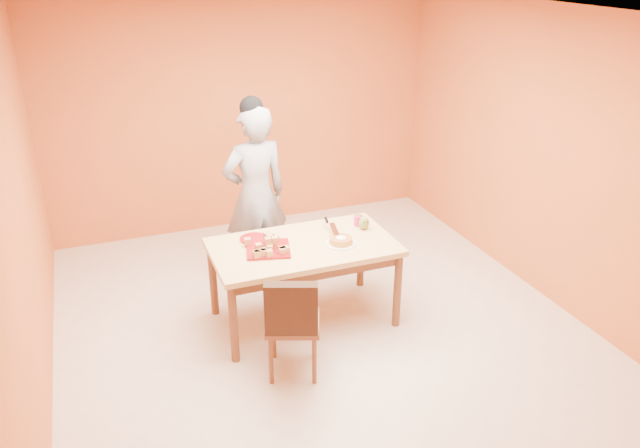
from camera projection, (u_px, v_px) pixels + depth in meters
name	position (u px, v px, depth m)	size (l,w,h in m)	color
floor	(320.00, 326.00, 5.63)	(5.00, 5.00, 0.00)	beige
ceiling	(320.00, 12.00, 4.52)	(5.00, 5.00, 0.00)	silver
wall_back	(243.00, 115.00, 7.20)	(4.50, 4.50, 0.00)	#D76331
wall_left	(19.00, 227.00, 4.34)	(5.00, 5.00, 0.00)	#D76331
wall_right	(545.00, 155.00, 5.81)	(5.00, 5.00, 0.00)	#D76331
dining_table	(303.00, 254.00, 5.47)	(1.60, 0.90, 0.76)	#E2BC76
dining_chair	(294.00, 322.00, 4.84)	(0.55, 0.61, 0.91)	brown
pastry_pile	(268.00, 242.00, 5.29)	(0.33, 0.33, 0.11)	tan
person	(255.00, 196.00, 6.10)	(0.66, 0.43, 1.80)	gray
pastry_platter	(268.00, 249.00, 5.32)	(0.36, 0.36, 0.02)	maroon
red_dinner_plate	(254.00, 239.00, 5.52)	(0.25, 0.25, 0.01)	maroon
white_cake_plate	(341.00, 243.00, 5.43)	(0.27, 0.27, 0.01)	silver
sponge_cake	(341.00, 240.00, 5.42)	(0.20, 0.20, 0.05)	#BE7B31
cake_server	(334.00, 229.00, 5.56)	(0.05, 0.27, 0.01)	white
egg_ornament	(364.00, 223.00, 5.69)	(0.10, 0.08, 0.13)	olive
magenta_glass	(357.00, 221.00, 5.77)	(0.06, 0.06, 0.09)	#BD1C65
checker_tin	(358.00, 217.00, 5.93)	(0.09, 0.09, 0.03)	#351A0E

